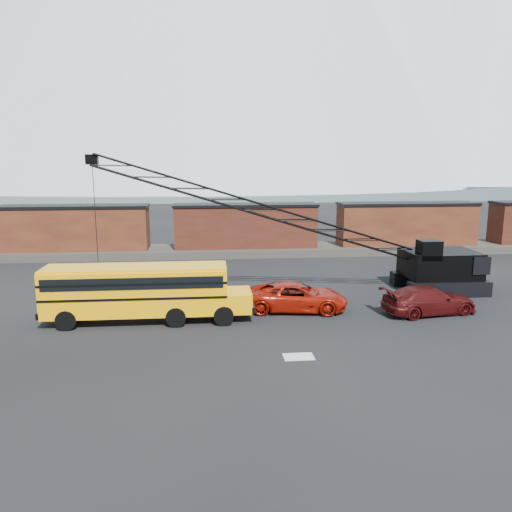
{
  "coord_description": "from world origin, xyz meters",
  "views": [
    {
      "loc": [
        -3.52,
        -25.47,
        8.94
      ],
      "look_at": [
        -0.59,
        5.28,
        3.0
      ],
      "focal_mm": 35.0,
      "sensor_mm": 36.0,
      "label": 1
    }
  ],
  "objects": [
    {
      "name": "crawler_crane",
      "position": [
        1.2,
        6.49,
        5.36
      ],
      "size": [
        26.03,
        4.2,
        9.49
      ],
      "color": "black",
      "rests_on": "ground"
    },
    {
      "name": "maroon_suv",
      "position": [
        9.36,
        1.86,
        0.82
      ],
      "size": [
        5.94,
        3.19,
        1.64
      ],
      "primitive_type": "imported",
      "rotation": [
        0.0,
        0.0,
        1.74
      ],
      "color": "#400B0B",
      "rests_on": "ground"
    },
    {
      "name": "boxcar_east_near",
      "position": [
        16.0,
        22.0,
        2.76
      ],
      "size": [
        13.7,
        3.1,
        4.17
      ],
      "color": "#411712",
      "rests_on": "gravel_berm"
    },
    {
      "name": "mountain_ridge",
      "position": [
        6.2,
        282.78,
        92.57
      ],
      "size": [
        800.0,
        340.0,
        240.0
      ],
      "color": "white",
      "rests_on": "ground"
    },
    {
      "name": "school_bus",
      "position": [
        -7.26,
        1.95,
        1.79
      ],
      "size": [
        11.65,
        2.65,
        3.19
      ],
      "color": "#FFA505",
      "rests_on": "ground"
    },
    {
      "name": "ground",
      "position": [
        0.0,
        0.0,
        0.0
      ],
      "size": [
        160.0,
        160.0,
        0.0
      ],
      "primitive_type": "plane",
      "color": "black",
      "rests_on": "ground"
    },
    {
      "name": "red_pickup",
      "position": [
        1.7,
        3.25,
        0.84
      ],
      "size": [
        6.4,
        3.62,
        1.68
      ],
      "primitive_type": "imported",
      "rotation": [
        0.0,
        0.0,
        1.43
      ],
      "color": "#9D1407",
      "rests_on": "ground"
    },
    {
      "name": "snow_patch",
      "position": [
        0.5,
        -4.0,
        0.01
      ],
      "size": [
        1.4,
        0.9,
        0.02
      ],
      "primitive_type": "cube",
      "color": "silver",
      "rests_on": "ground"
    },
    {
      "name": "boxcar_west_near",
      "position": [
        -16.0,
        22.0,
        2.76
      ],
      "size": [
        13.7,
        3.1,
        4.17
      ],
      "color": "#411712",
      "rests_on": "gravel_berm"
    },
    {
      "name": "gravel_berm",
      "position": [
        0.0,
        22.0,
        0.35
      ],
      "size": [
        120.0,
        5.0,
        0.7
      ],
      "primitive_type": "cube",
      "color": "#4B463E",
      "rests_on": "ground"
    },
    {
      "name": "boxcar_mid",
      "position": [
        0.0,
        22.0,
        2.76
      ],
      "size": [
        13.7,
        3.1,
        4.17
      ],
      "color": "#521F17",
      "rests_on": "gravel_berm"
    }
  ]
}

